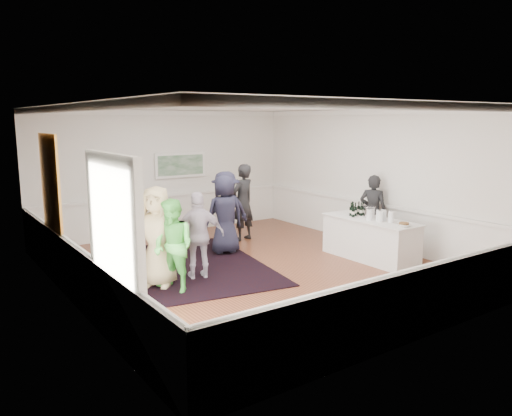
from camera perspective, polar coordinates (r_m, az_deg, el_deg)
floor at (r=10.11m, az=-0.37°, el=-6.96°), size 8.00×8.00×0.00m
ceiling at (r=9.67m, az=-0.39°, el=11.50°), size 7.00×8.00×0.02m
wall_left at (r=8.32m, az=-20.68°, el=0.01°), size 0.02×8.00×3.20m
wall_right at (r=12.07m, az=13.47°, el=3.33°), size 0.02×8.00×3.20m
wall_back at (r=13.23m, az=-10.26°, el=4.01°), size 7.00×0.02×3.20m
wall_front at (r=6.89m, az=18.81°, el=-1.86°), size 7.00×0.02×3.20m
wainscoting at (r=9.97m, az=-0.37°, el=-4.21°), size 7.00×8.00×1.00m
mirror at (r=9.55m, az=-22.42°, el=2.34°), size 0.05×1.25×1.85m
doorway at (r=6.58m, az=-15.97°, el=-3.89°), size 0.10×1.78×2.56m
landscape_painting at (r=13.33m, az=-8.62°, el=4.88°), size 1.44×0.06×0.66m
area_rug at (r=10.32m, az=-8.30°, el=-6.64°), size 3.76×4.55×0.02m
serving_table at (r=10.95m, az=12.91°, el=-3.47°), size 0.83×2.18×0.88m
bartender at (r=11.80m, az=13.21°, el=-0.44°), size 0.66×0.75×1.72m
guest_tan at (r=9.04m, az=-11.25°, el=-3.25°), size 1.04×1.03×1.82m
guest_green at (r=8.73m, az=-9.43°, el=-4.30°), size 0.84×0.95×1.63m
guest_lilac at (r=9.38m, az=-6.55°, el=-3.15°), size 1.04×0.67×1.65m
guest_dark_a at (r=11.51m, az=-3.48°, el=-0.26°), size 1.18×0.71×1.80m
guest_dark_b at (r=12.29m, az=-1.53°, el=0.64°), size 0.79×0.62×1.89m
guest_navy at (r=11.10m, az=-3.61°, el=-0.75°), size 0.94×0.69×1.76m
wine_bottles at (r=11.16m, az=11.35°, el=-0.05°), size 0.44×0.30×0.31m
juice_pitchers at (r=10.64m, az=14.05°, el=-0.84°), size 0.34×0.52×0.24m
ice_bucket at (r=10.97m, az=12.80°, el=-0.49°), size 0.26×0.26×0.24m
nut_bowl at (r=10.26m, az=16.55°, el=-1.82°), size 0.28×0.28×0.07m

